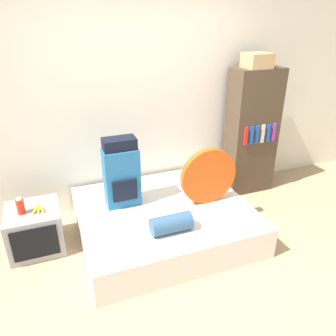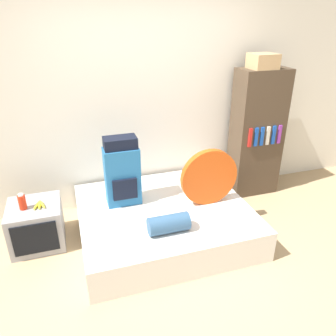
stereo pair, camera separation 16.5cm
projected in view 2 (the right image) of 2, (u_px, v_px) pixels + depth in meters
ground_plane at (187, 285)px, 2.93m from camera, size 16.00×16.00×0.00m
wall_back at (139, 99)px, 3.79m from camera, size 8.00×0.05×2.60m
bed at (164, 220)px, 3.56m from camera, size 1.76×1.55×0.33m
backpack at (122, 172)px, 3.42m from camera, size 0.36×0.24×0.75m
tent_bag at (209, 177)px, 3.43m from camera, size 0.62×0.07×0.62m
sleeping_roll at (169, 224)px, 3.06m from camera, size 0.39×0.18×0.18m
television at (37, 225)px, 3.37m from camera, size 0.52×0.53×0.45m
canister at (22, 202)px, 3.19m from camera, size 0.07×0.07×0.17m
banana_bunch at (40, 205)px, 3.27m from camera, size 0.13×0.18×0.03m
bookshelf at (257, 134)px, 4.16m from camera, size 0.62×0.37×1.62m
cardboard_box at (263, 61)px, 3.74m from camera, size 0.29×0.27×0.17m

